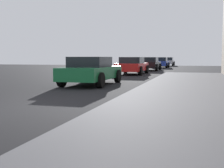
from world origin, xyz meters
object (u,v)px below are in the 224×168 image
car_black (149,64)px  car_silver (168,61)px  car_blue (160,62)px  car_red (132,66)px  car_green (92,71)px

car_black → car_silver: same height
car_black → car_blue: size_ratio=1.02×
car_blue → car_silver: bearing=89.7°
car_red → car_silver: 23.96m
car_green → car_black: same height
car_blue → car_black: bearing=-91.5°
car_green → car_silver: size_ratio=1.02×
car_green → car_blue: (0.48, 23.42, -0.00)m
car_black → car_silver: bearing=89.2°
car_black → car_blue: same height
car_red → car_green: bearing=-90.5°
car_blue → car_red: bearing=-91.6°
car_green → car_blue: size_ratio=1.00×
car_green → car_blue: bearing=88.8°
car_red → car_blue: size_ratio=1.01×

